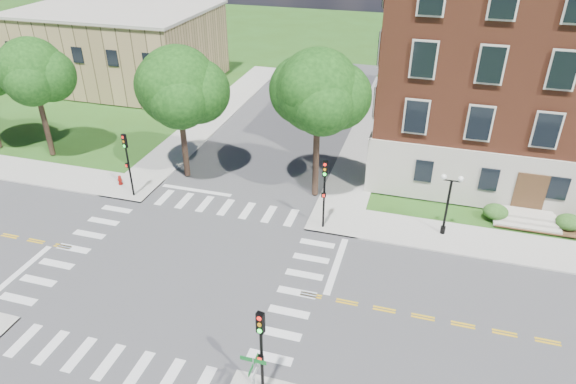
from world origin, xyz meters
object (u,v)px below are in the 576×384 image
(traffic_signal_se, at_px, (261,345))
(fire_hydrant, at_px, (120,180))
(twin_lamp_west, at_px, (448,201))
(traffic_signal_ne, at_px, (324,186))
(street_sign_pole, at_px, (254,374))
(traffic_signal_nw, at_px, (127,157))

(traffic_signal_se, xyz_separation_m, fire_hydrant, (-16.41, 14.87, -2.72))
(twin_lamp_west, xyz_separation_m, fire_hydrant, (-23.51, -0.19, -2.06))
(traffic_signal_ne, relative_size, fire_hydrant, 6.40)
(traffic_signal_se, relative_size, street_sign_pole, 1.55)
(traffic_signal_se, relative_size, traffic_signal_ne, 1.00)
(street_sign_pole, height_order, fire_hydrant, street_sign_pole)
(traffic_signal_nw, bearing_deg, traffic_signal_se, -43.21)
(traffic_signal_nw, height_order, fire_hydrant, traffic_signal_nw)
(traffic_signal_se, bearing_deg, traffic_signal_nw, 136.79)
(traffic_signal_nw, bearing_deg, traffic_signal_ne, -0.49)
(traffic_signal_se, height_order, traffic_signal_nw, same)
(traffic_signal_se, distance_m, fire_hydrant, 22.31)
(traffic_signal_se, distance_m, twin_lamp_west, 16.67)
(traffic_signal_ne, relative_size, street_sign_pole, 1.55)
(traffic_signal_ne, bearing_deg, traffic_signal_se, -88.01)
(traffic_signal_nw, height_order, street_sign_pole, traffic_signal_nw)
(traffic_signal_ne, distance_m, traffic_signal_nw, 14.13)
(traffic_signal_se, xyz_separation_m, twin_lamp_west, (7.10, 15.07, -0.66))
(traffic_signal_se, relative_size, fire_hydrant, 6.40)
(twin_lamp_west, xyz_separation_m, street_sign_pole, (-7.16, -15.84, -0.21))
(twin_lamp_west, distance_m, street_sign_pole, 17.38)
(traffic_signal_nw, bearing_deg, twin_lamp_west, 3.54)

